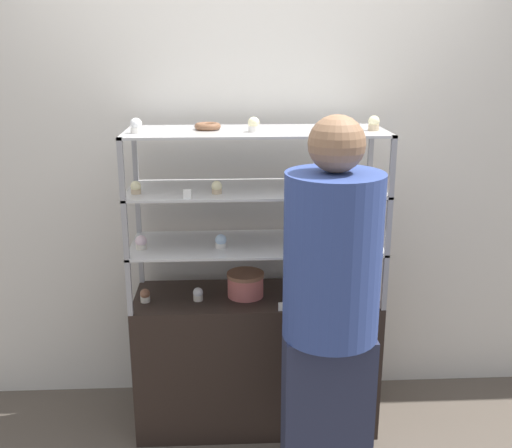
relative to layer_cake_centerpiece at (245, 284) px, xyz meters
The scene contains 28 objects.
ground_plane 0.79m from the layer_cake_centerpiece, ahead, with size 20.00×20.00×0.00m, color brown.
back_wall 0.64m from the layer_cake_centerpiece, 81.84° to the left, with size 8.00×0.05×2.60m.
display_base 0.43m from the layer_cake_centerpiece, ahead, with size 1.23×0.44×0.72m.
display_riser_lower 0.20m from the layer_cake_centerpiece, ahead, with size 1.23×0.44×0.28m.
display_riser_middle 0.48m from the layer_cake_centerpiece, ahead, with size 1.23×0.44×0.28m.
display_riser_upper 0.76m from the layer_cake_centerpiece, ahead, with size 1.23×0.44×0.28m.
layer_cake_centerpiece is the anchor object (origin of this frame).
sheet_cake_frosted 0.65m from the layer_cake_centerpiece, ahead, with size 0.20×0.12×0.06m.
cupcake_0 0.50m from the layer_cake_centerpiece, behind, with size 0.05×0.05×0.07m.
cupcake_1 0.24m from the layer_cake_centerpiece, 169.39° to the right, with size 0.05×0.05×0.07m.
cupcake_2 0.35m from the layer_cake_centerpiece, ahead, with size 0.05×0.05×0.07m.
cupcake_3 0.61m from the layer_cake_centerpiece, ahead, with size 0.05×0.05×0.07m.
price_tag_0 0.26m from the layer_cake_centerpiece, 48.64° to the right, with size 0.04×0.00×0.04m.
cupcake_4 0.56m from the layer_cake_centerpiece, behind, with size 0.05×0.05×0.07m.
cupcake_5 0.28m from the layer_cake_centerpiece, 155.86° to the right, with size 0.05×0.05×0.07m.
cupcake_6 0.35m from the layer_cake_centerpiece, 14.69° to the right, with size 0.05×0.05×0.07m.
cupcake_7 0.66m from the layer_cake_centerpiece, ahead, with size 0.05×0.05×0.07m.
price_tag_1 0.54m from the layer_cake_centerpiece, 23.24° to the right, with size 0.04×0.00×0.04m.
cupcake_8 0.73m from the layer_cake_centerpiece, behind, with size 0.05×0.05×0.06m.
cupcake_9 0.55m from the layer_cake_centerpiece, 145.26° to the right, with size 0.05×0.05×0.06m.
cupcake_10 0.81m from the layer_cake_centerpiece, ahead, with size 0.05×0.05×0.06m.
price_tag_2 0.61m from the layer_cake_centerpiece, 144.24° to the right, with size 0.04×0.00×0.04m.
cupcake_11 0.95m from the layer_cake_centerpiece, behind, with size 0.05×0.05×0.07m.
cupcake_12 0.81m from the layer_cake_centerpiece, 52.42° to the right, with size 0.05×0.05×0.07m.
cupcake_13 1.00m from the layer_cake_centerpiece, ahead, with size 0.05×0.05×0.07m.
price_tag_3 0.90m from the layer_cake_centerpiece, 26.59° to the right, with size 0.04×0.00×0.04m.
donut_glazed 0.81m from the layer_cake_centerpiece, 167.62° to the left, with size 0.12×0.12×0.03m.
customer_figure 0.66m from the layer_cake_centerpiece, 59.65° to the right, with size 0.39×0.39×1.69m.
Camera 1 is at (-0.15, -2.81, 1.93)m, focal length 42.00 mm.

